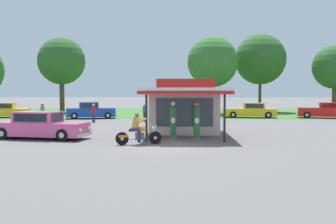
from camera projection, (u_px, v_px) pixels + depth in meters
name	position (u px, v px, depth m)	size (l,w,h in m)	color
ground_plane	(170.00, 145.00, 18.90)	(300.00, 300.00, 0.00)	#5B5959
grass_verge_strip	(175.00, 112.00, 48.84)	(120.00, 24.00, 0.01)	#3D6B2D
service_station_kiosk	(184.00, 107.00, 24.52)	(4.96, 7.26, 3.28)	beige
gas_pump_nearside	(173.00, 122.00, 21.55)	(0.44, 0.44, 2.08)	slate
gas_pump_offside	(197.00, 122.00, 21.52)	(0.44, 0.44, 2.06)	slate
motorcycle_with_rider	(138.00, 131.00, 19.17)	(2.25, 0.81, 1.58)	black
featured_classic_sedan	(40.00, 126.00, 21.61)	(5.68, 2.78, 1.51)	#E55993
parked_car_back_row_centre_left	(188.00, 111.00, 37.71)	(5.43, 2.72, 1.55)	#E55993
parked_car_back_row_right	(327.00, 111.00, 38.17)	(5.76, 3.17, 1.53)	red
parked_car_back_row_centre	(91.00, 111.00, 37.66)	(5.07, 2.88, 1.59)	#19479E
parked_car_back_row_far_right	(251.00, 111.00, 38.85)	(5.34, 2.29, 1.50)	gold
parked_car_back_row_far_left	(4.00, 111.00, 39.17)	(5.24, 2.84, 1.49)	gold
bystander_admiring_sedan	(145.00, 112.00, 34.24)	(0.34, 0.34, 1.54)	black
bystander_standing_back_lot	(42.00, 113.00, 31.50)	(0.35, 0.35, 1.62)	#2D3351
bystander_chatting_near_pumps	(94.00, 112.00, 33.31)	(0.34, 0.34, 1.58)	#2D3351
tree_oak_far_left	(335.00, 68.00, 47.20)	(5.36, 5.36, 8.30)	brown
tree_oak_centre	(61.00, 62.00, 48.17)	(5.83, 5.83, 9.32)	brown
tree_oak_distant_spare	(260.00, 59.00, 49.94)	(6.53, 6.53, 10.04)	brown
tree_oak_far_right	(213.00, 63.00, 45.63)	(5.98, 5.98, 9.10)	brown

